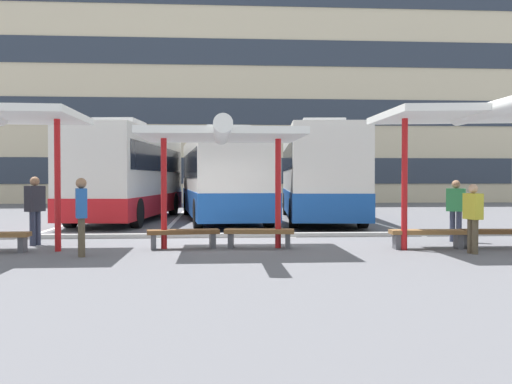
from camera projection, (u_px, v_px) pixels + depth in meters
name	position (u px, v px, depth m)	size (l,w,h in m)	color
ground_plane	(227.00, 241.00, 15.29)	(160.00, 160.00, 0.00)	slate
terminal_building	(220.00, 72.00, 45.37)	(44.09, 13.32, 22.70)	beige
coach_bus_0	(129.00, 175.00, 22.84)	(3.54, 10.32, 3.82)	silver
coach_bus_1	(222.00, 179.00, 23.03)	(3.64, 10.91, 3.58)	silver
coach_bus_2	(319.00, 176.00, 22.92)	(3.44, 10.51, 3.82)	silver
lane_stripe_0	(79.00, 221.00, 22.67)	(0.16, 14.00, 0.01)	white
lane_stripe_1	(175.00, 220.00, 22.93)	(0.16, 14.00, 0.01)	white
lane_stripe_2	(270.00, 220.00, 23.19)	(0.16, 14.00, 0.01)	white
lane_stripe_3	(363.00, 219.00, 23.45)	(0.16, 14.00, 0.01)	white
waiting_shelter_1	(221.00, 137.00, 13.40)	(3.70, 4.97, 2.83)	red
bench_1	(183.00, 234.00, 13.66)	(1.73, 0.64, 0.45)	brown
bench_2	(259.00, 234.00, 13.80)	(1.70, 0.61, 0.45)	brown
waiting_shelter_2	(474.00, 117.00, 13.20)	(4.02, 4.88, 3.30)	red
bench_3	(428.00, 235.00, 13.62)	(1.78, 0.50, 0.45)	brown
bench_4	(502.00, 234.00, 13.71)	(1.96, 0.57, 0.45)	brown
platform_kerb	(226.00, 235.00, 16.27)	(44.00, 0.24, 0.12)	#ADADA8
waiting_passenger_0	(456.00, 206.00, 15.14)	(0.51, 0.43, 1.62)	#33384C
waiting_passenger_1	(81.00, 211.00, 12.25)	(0.34, 0.52, 1.67)	brown
waiting_passenger_2	(473.00, 214.00, 12.73)	(0.31, 0.48, 1.54)	brown
waiting_passenger_3	(35.00, 206.00, 14.30)	(0.43, 0.54, 1.70)	#33384C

